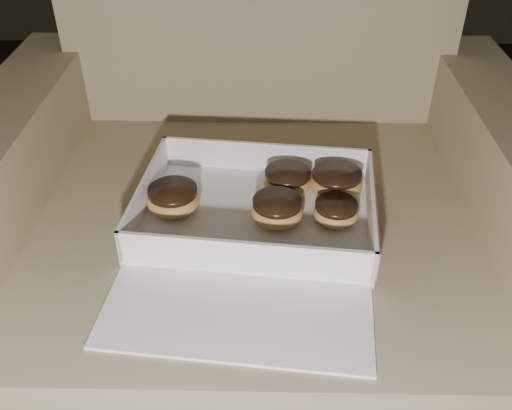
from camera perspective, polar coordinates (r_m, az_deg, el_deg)
The scene contains 10 objects.
armchair at distance 1.10m, azimuth 0.03°, elevation -3.50°, with size 0.97×0.82×1.01m.
bakery_box at distance 0.89m, azimuth -0.12°, elevation -2.27°, with size 0.41×0.47×0.06m.
donut_a at distance 0.97m, azimuth 3.18°, elevation 2.48°, with size 0.08×0.08×0.04m.
donut_b at distance 0.91m, azimuth 8.00°, elevation -0.64°, with size 0.07×0.07×0.04m.
donut_c at distance 0.97m, azimuth 8.04°, elevation 2.31°, with size 0.09×0.09×0.04m.
donut_d at distance 0.93m, azimuth -8.27°, elevation 0.62°, with size 0.09×0.09×0.04m.
donut_e at distance 0.90m, azimuth 2.12°, elevation -0.49°, with size 0.08×0.08×0.04m.
crumb_a at distance 0.85m, azimuth -3.49°, elevation -5.25°, with size 0.01×0.01×0.00m, color black.
crumb_b at distance 0.86m, azimuth -6.07°, elevation -4.83°, with size 0.01×0.01×0.00m, color black.
crumb_c at distance 0.87m, azimuth -2.82°, elevation -3.83°, with size 0.01×0.01×0.00m, color black.
Camera 1 is at (-0.13, -0.50, 1.02)m, focal length 40.00 mm.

